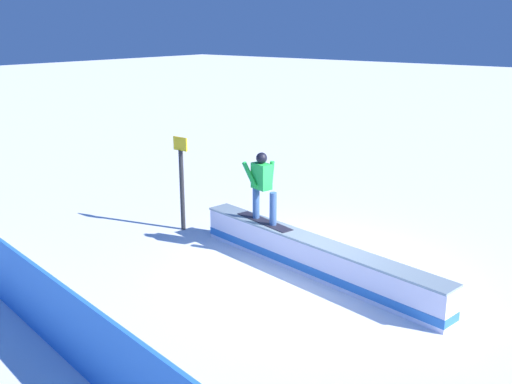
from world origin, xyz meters
name	(u,v)px	position (x,y,z in m)	size (l,w,h in m)	color
ground_plane	(313,274)	(0.00, 0.00, 0.00)	(120.00, 120.00, 0.00)	white
grind_box	(314,258)	(0.00, 0.00, 0.31)	(5.67, 1.38, 0.69)	white
snowboarder	(262,184)	(1.39, -0.23, 1.45)	(1.49, 0.61, 1.41)	#22202C
safety_fence	(104,355)	(0.00, 4.75, 0.59)	(13.98, 0.06, 1.17)	#2F79E7
trail_marker	(182,181)	(3.67, -0.21, 1.14)	(0.40, 0.10, 2.14)	#262628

